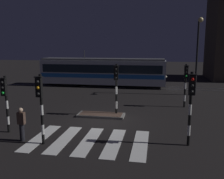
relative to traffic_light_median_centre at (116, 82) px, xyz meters
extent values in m
plane|color=black|center=(-0.63, -1.31, -2.32)|extent=(120.00, 120.00, 0.00)
cube|color=#59595E|center=(-0.63, 11.26, -2.31)|extent=(80.00, 0.12, 0.03)
cube|color=#59595E|center=(-0.63, 12.69, -2.31)|extent=(80.00, 0.12, 0.03)
cube|color=silver|center=(-3.21, -4.67, -2.31)|extent=(0.70, 3.82, 0.02)
cube|color=silver|center=(-1.92, -4.67, -2.31)|extent=(0.70, 3.82, 0.02)
cube|color=silver|center=(-0.63, -4.67, -2.31)|extent=(0.70, 3.82, 0.02)
cube|color=silver|center=(0.67, -4.67, -2.31)|extent=(0.70, 3.82, 0.02)
cube|color=silver|center=(1.96, -4.67, -2.31)|extent=(0.70, 3.82, 0.02)
cube|color=slate|center=(-1.00, -0.25, -2.24)|extent=(3.15, 1.21, 0.16)
cube|color=#4C382D|center=(-1.00, -0.25, -2.15)|extent=(2.84, 1.09, 0.02)
cylinder|color=black|center=(0.00, 0.09, -2.07)|extent=(0.14, 0.14, 0.50)
cylinder|color=white|center=(0.00, 0.09, -1.57)|extent=(0.14, 0.14, 0.50)
cylinder|color=black|center=(0.00, 0.09, -1.06)|extent=(0.14, 0.14, 0.50)
cylinder|color=white|center=(0.00, 0.09, -0.56)|extent=(0.14, 0.14, 0.50)
cylinder|color=black|center=(0.00, 0.09, -0.06)|extent=(0.14, 0.14, 0.50)
cylinder|color=white|center=(0.00, 0.09, 0.44)|extent=(0.14, 0.14, 0.50)
cylinder|color=black|center=(0.00, 0.09, 0.95)|extent=(0.14, 0.14, 0.50)
cube|color=black|center=(0.00, -0.08, 0.60)|extent=(0.28, 0.20, 0.90)
sphere|color=black|center=(0.00, -0.19, 0.88)|extent=(0.14, 0.14, 0.14)
sphere|color=black|center=(0.00, -0.19, 0.60)|extent=(0.14, 0.14, 0.14)
sphere|color=black|center=(0.00, -0.19, 0.32)|extent=(0.14, 0.14, 0.14)
cube|color=black|center=(0.00, -0.08, 1.09)|extent=(0.36, 0.24, 0.04)
cylinder|color=black|center=(-2.69, -5.42, -2.08)|extent=(0.14, 0.14, 0.49)
cylinder|color=white|center=(-2.69, -5.42, -1.59)|extent=(0.14, 0.14, 0.49)
cylinder|color=black|center=(-2.69, -5.42, -1.10)|extent=(0.14, 0.14, 0.49)
cylinder|color=white|center=(-2.69, -5.42, -0.61)|extent=(0.14, 0.14, 0.49)
cylinder|color=black|center=(-2.69, -5.42, -0.12)|extent=(0.14, 0.14, 0.49)
cylinder|color=white|center=(-2.69, -5.42, 0.37)|extent=(0.14, 0.14, 0.49)
cylinder|color=black|center=(-2.69, -5.42, 0.85)|extent=(0.14, 0.14, 0.49)
cube|color=black|center=(-2.69, -5.59, 0.50)|extent=(0.28, 0.20, 0.90)
sphere|color=black|center=(-2.69, -5.70, 0.78)|extent=(0.14, 0.14, 0.14)
sphere|color=orange|center=(-2.69, -5.70, 0.50)|extent=(0.14, 0.14, 0.14)
sphere|color=black|center=(-2.69, -5.70, 0.22)|extent=(0.14, 0.14, 0.14)
cube|color=black|center=(-2.69, -5.59, 0.99)|extent=(0.36, 0.24, 0.04)
cylinder|color=black|center=(4.21, -4.35, -2.07)|extent=(0.14, 0.14, 0.51)
cylinder|color=white|center=(4.21, -4.35, -1.56)|extent=(0.14, 0.14, 0.51)
cylinder|color=black|center=(4.21, -4.35, -1.05)|extent=(0.14, 0.14, 0.51)
cylinder|color=white|center=(4.21, -4.35, -0.55)|extent=(0.14, 0.14, 0.51)
cylinder|color=black|center=(4.21, -4.35, -0.04)|extent=(0.14, 0.14, 0.51)
cylinder|color=white|center=(4.21, -4.35, 0.47)|extent=(0.14, 0.14, 0.51)
cylinder|color=black|center=(4.21, -4.35, 0.97)|extent=(0.14, 0.14, 0.51)
cube|color=black|center=(4.21, -4.52, 0.63)|extent=(0.28, 0.20, 0.90)
sphere|color=red|center=(4.21, -4.63, 0.91)|extent=(0.14, 0.14, 0.14)
sphere|color=black|center=(4.21, -4.63, 0.63)|extent=(0.14, 0.14, 0.14)
sphere|color=black|center=(4.21, -4.63, 0.35)|extent=(0.14, 0.14, 0.14)
cube|color=black|center=(4.21, -4.52, 1.12)|extent=(0.36, 0.24, 0.04)
cylinder|color=black|center=(-5.32, -4.19, -2.10)|extent=(0.14, 0.14, 0.45)
cylinder|color=white|center=(-5.32, -4.19, -1.65)|extent=(0.14, 0.14, 0.45)
cylinder|color=black|center=(-5.32, -4.19, -1.20)|extent=(0.14, 0.14, 0.45)
cylinder|color=white|center=(-5.32, -4.19, -0.75)|extent=(0.14, 0.14, 0.45)
cylinder|color=black|center=(-5.32, -4.19, -0.31)|extent=(0.14, 0.14, 0.45)
cylinder|color=white|center=(-5.32, -4.19, 0.14)|extent=(0.14, 0.14, 0.45)
cylinder|color=black|center=(-5.32, -4.19, 0.59)|extent=(0.14, 0.14, 0.45)
cube|color=black|center=(-5.32, -4.36, 0.21)|extent=(0.28, 0.20, 0.90)
sphere|color=black|center=(-5.32, -4.47, 0.49)|extent=(0.14, 0.14, 0.14)
sphere|color=black|center=(-5.32, -4.47, 0.21)|extent=(0.14, 0.14, 0.14)
sphere|color=green|center=(-5.32, -4.47, -0.07)|extent=(0.14, 0.14, 0.14)
cube|color=black|center=(-5.32, -4.36, 0.70)|extent=(0.36, 0.24, 0.04)
cylinder|color=black|center=(4.80, 3.39, -2.08)|extent=(0.14, 0.14, 0.48)
cylinder|color=white|center=(4.80, 3.39, -1.61)|extent=(0.14, 0.14, 0.48)
cylinder|color=black|center=(4.80, 3.39, -1.13)|extent=(0.14, 0.14, 0.48)
cylinder|color=white|center=(4.80, 3.39, -0.65)|extent=(0.14, 0.14, 0.48)
cylinder|color=black|center=(4.80, 3.39, -0.18)|extent=(0.14, 0.14, 0.48)
cylinder|color=white|center=(4.80, 3.39, 0.30)|extent=(0.14, 0.14, 0.48)
cylinder|color=black|center=(4.80, 3.39, 0.78)|extent=(0.14, 0.14, 0.48)
cube|color=black|center=(4.80, 3.22, 0.41)|extent=(0.28, 0.20, 0.90)
sphere|color=black|center=(4.80, 3.11, 0.69)|extent=(0.14, 0.14, 0.14)
sphere|color=black|center=(4.80, 3.11, 0.41)|extent=(0.14, 0.14, 0.14)
sphere|color=green|center=(4.80, 3.11, 0.13)|extent=(0.14, 0.14, 0.14)
cube|color=black|center=(4.80, 3.22, 0.90)|extent=(0.36, 0.24, 0.04)
cylinder|color=black|center=(6.28, 8.45, 1.24)|extent=(0.18, 0.18, 7.12)
cylinder|color=black|center=(6.28, 8.00, 4.70)|extent=(0.10, 0.90, 0.10)
sphere|color=#F9E08C|center=(6.28, 7.55, 4.62)|extent=(0.44, 0.44, 0.44)
cube|color=silver|center=(-3.57, 11.98, -0.62)|extent=(14.31, 2.50, 2.70)
cube|color=blue|center=(-3.57, 10.71, -0.97)|extent=(14.02, 0.04, 0.44)
cube|color=blue|center=(-3.57, 13.25, -0.97)|extent=(14.02, 0.04, 0.44)
cube|color=black|center=(-3.57, 10.71, -0.17)|extent=(13.59, 0.03, 0.90)
cube|color=#4C4C51|center=(-3.57, 11.98, 0.83)|extent=(14.02, 2.30, 0.20)
cylinder|color=#262628|center=(-5.71, 11.98, 1.33)|extent=(0.08, 0.08, 1.00)
cube|color=black|center=(0.37, 11.98, -2.15)|extent=(2.20, 2.00, 0.35)
cube|color=black|center=(-7.50, 11.98, -2.15)|extent=(2.20, 2.00, 0.35)
sphere|color=#F9F2CC|center=(3.64, 11.98, -1.02)|extent=(0.24, 0.24, 0.24)
cylinder|color=black|center=(-3.90, -5.24, -1.88)|extent=(0.24, 0.24, 0.88)
cube|color=#4C382D|center=(-3.90, -5.24, -1.14)|extent=(0.36, 0.22, 0.60)
sphere|color=beige|center=(-3.90, -5.24, -0.72)|extent=(0.22, 0.22, 0.22)
camera|label=1|loc=(2.63, -16.12, 2.41)|focal=40.01mm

